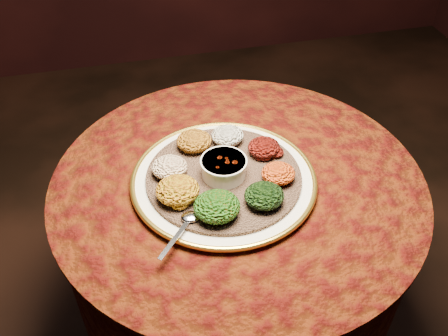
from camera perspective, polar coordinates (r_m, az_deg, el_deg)
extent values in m
plane|color=black|center=(1.86, 1.16, -18.10)|extent=(4.00, 4.00, 0.00)
cylinder|color=black|center=(1.84, 1.17, -17.79)|extent=(0.44, 0.44, 0.04)
cylinder|color=black|center=(1.57, 1.33, -11.81)|extent=(0.12, 0.12, 0.68)
cylinder|color=black|center=(1.30, 1.58, -2.29)|extent=(0.80, 0.80, 0.04)
cylinder|color=#3D1405|center=(1.41, 1.47, -6.56)|extent=(0.93, 0.93, 0.34)
cylinder|color=#3D1405|center=(1.29, 1.60, -1.41)|extent=(0.96, 0.96, 0.01)
cylinder|color=silver|center=(1.26, -0.03, -1.45)|extent=(0.58, 0.58, 0.02)
torus|color=gold|center=(1.26, -0.03, -1.21)|extent=(0.47, 0.47, 0.01)
cylinder|color=brown|center=(1.25, -0.03, -0.98)|extent=(0.49, 0.49, 0.01)
cylinder|color=white|center=(1.23, -0.03, 0.03)|extent=(0.11, 0.11, 0.05)
cylinder|color=white|center=(1.22, -0.03, 0.79)|extent=(0.12, 0.12, 0.01)
cylinder|color=#641705|center=(1.22, -0.03, 0.54)|extent=(0.09, 0.09, 0.01)
ellipsoid|color=silver|center=(1.14, -3.75, -5.56)|extent=(0.05, 0.04, 0.01)
cube|color=silver|center=(1.10, -5.55, -7.96)|extent=(0.09, 0.11, 0.00)
ellipsoid|color=silver|center=(1.34, 0.39, 3.74)|extent=(0.09, 0.08, 0.04)
ellipsoid|color=black|center=(1.30, 4.59, 2.37)|extent=(0.08, 0.08, 0.04)
ellipsoid|color=#AF760E|center=(1.23, 6.23, -0.62)|extent=(0.08, 0.08, 0.04)
ellipsoid|color=black|center=(1.17, 4.61, -3.17)|extent=(0.09, 0.09, 0.05)
ellipsoid|color=#943A09|center=(1.13, -0.82, -4.40)|extent=(0.11, 0.10, 0.05)
ellipsoid|color=#BB8C10|center=(1.18, -5.32, -2.53)|extent=(0.10, 0.10, 0.05)
ellipsoid|color=maroon|center=(1.24, -6.26, 0.10)|extent=(0.09, 0.09, 0.04)
ellipsoid|color=#9B5F12|center=(1.32, -3.45, 3.12)|extent=(0.09, 0.09, 0.04)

